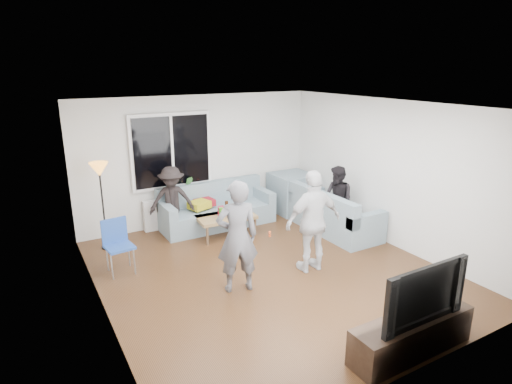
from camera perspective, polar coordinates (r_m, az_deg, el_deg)
floor at (r=6.93m, az=1.79°, el=-10.67°), size 5.00×5.50×0.04m
ceiling at (r=6.19m, az=2.01°, el=11.61°), size 5.00×5.50×0.04m
wall_back at (r=8.84m, az=-7.62°, el=4.34°), size 5.00×0.04×2.60m
wall_front at (r=4.48m, az=21.08°, el=-9.07°), size 5.00×0.04×2.60m
wall_left at (r=5.60m, az=-20.66°, el=-3.88°), size 0.04×5.50×2.60m
wall_right at (r=8.01m, az=17.43°, el=2.43°), size 0.04×5.50×2.60m
window_frame at (r=8.51m, az=-11.22°, el=5.41°), size 1.62×0.06×1.47m
window_glass at (r=8.47m, az=-11.13°, el=5.37°), size 1.50×0.02×1.35m
window_mullion at (r=8.46m, az=-11.11°, el=5.35°), size 0.05×0.03×1.35m
radiator at (r=8.79m, az=-10.68°, el=-2.58°), size 1.30×0.12×0.62m
potted_plant at (r=8.70m, az=-9.09°, el=0.80°), size 0.25×0.22×0.39m
vase at (r=8.60m, az=-11.73°, el=-0.34°), size 0.18×0.18×0.16m
sofa_back_section at (r=8.68m, az=-5.21°, el=-1.80°), size 2.30×0.85×0.85m
sofa_right_section at (r=8.52m, az=10.36°, el=-2.38°), size 2.00×0.85×0.85m
sofa_corner at (r=9.55m, az=4.84°, el=-0.06°), size 0.85×0.85×0.85m
cushion_yellow at (r=8.49m, az=-7.59°, el=-1.71°), size 0.46×0.43×0.14m
cushion_red at (r=8.61m, az=-6.88°, el=-1.41°), size 0.39×0.34×0.13m
coffee_table at (r=8.24m, az=-4.02°, el=-4.47°), size 1.13×0.67×0.40m
pitcher at (r=8.17m, az=-4.56°, el=-2.53°), size 0.17×0.17×0.17m
side_chair at (r=7.03m, az=-17.76°, el=-7.07°), size 0.44×0.44×0.86m
floor_lamp at (r=7.93m, az=-19.75°, el=-1.85°), size 0.32×0.32×1.56m
player_left at (r=6.07m, az=-2.52°, el=-6.00°), size 0.68×0.53×1.66m
player_right at (r=6.72m, az=7.66°, el=-3.93°), size 0.99×0.47×1.64m
spectator_right at (r=8.38m, az=10.83°, el=-1.05°), size 0.52×0.66×1.31m
spectator_back at (r=8.31m, az=-11.14°, el=-1.14°), size 0.97×0.74×1.33m
tv_console at (r=5.40m, az=20.06°, el=-17.51°), size 1.60×0.40×0.44m
television at (r=5.11m, az=20.70°, el=-12.22°), size 1.20×0.16×0.69m
bottle_d at (r=8.16m, az=-2.36°, el=-2.16°), size 0.07×0.07×0.26m
bottle_e at (r=8.42m, az=-2.47°, el=-1.82°), size 0.07×0.07×0.20m
bottle_c at (r=8.31m, az=-3.95°, el=-1.98°), size 0.07×0.07×0.23m
bottle_b at (r=7.93m, az=-4.68°, el=-2.90°), size 0.08×0.08×0.23m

